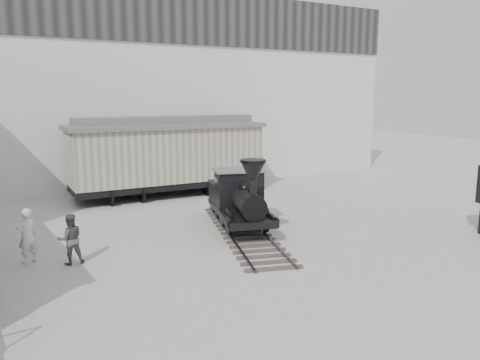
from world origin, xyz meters
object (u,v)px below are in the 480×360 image
locomotive (240,202)px  visitor_a (27,236)px  visitor_b (70,239)px  boxcar (168,154)px

locomotive → visitor_a: size_ratio=4.82×
locomotive → visitor_a: 7.62m
visitor_a → visitor_b: 1.35m
locomotive → visitor_b: (-6.45, -0.99, -0.28)m
boxcar → locomotive: bearing=-87.7°
visitor_a → visitor_b: bearing=124.3°
locomotive → boxcar: boxcar is taller
locomotive → visitor_b: locomotive is taller
locomotive → visitor_a: locomotive is taller
visitor_a → locomotive: bearing=157.4°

